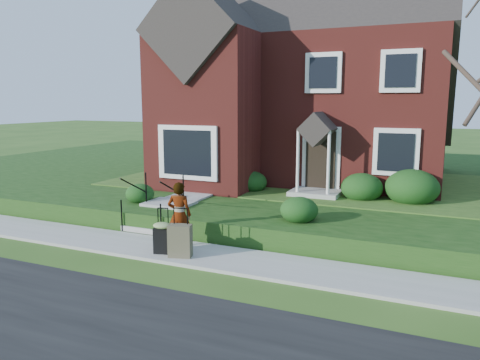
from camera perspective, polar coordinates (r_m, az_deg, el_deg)
The scene contains 10 objects.
ground at distance 11.33m, azimuth -4.01°, elevation -9.44°, with size 120.00×120.00×0.00m, color #2D5119.
sidewalk at distance 11.32m, azimuth -4.01°, elevation -9.25°, with size 60.00×1.60×0.08m, color #9E9B93.
terrace at distance 20.66m, azimuth 20.66°, elevation -0.45°, with size 44.00×20.00×0.60m, color #16390F.
walkway at distance 16.58m, azimuth -3.61°, elevation -1.04°, with size 1.20×6.00×0.06m, color #9E9B93.
main_house at distance 19.83m, azimuth 8.73°, elevation 14.06°, with size 10.40×10.20×9.40m.
front_steps at distance 13.95m, azimuth -9.60°, elevation -3.85°, with size 1.40×2.02×1.50m.
foundation_shrubs at distance 15.28m, azimuth 7.12°, elevation -0.28°, with size 9.63×4.90×1.14m.
woman at distance 11.73m, azimuth -7.41°, elevation -4.22°, with size 0.60×0.40×1.65m, color #999999.
suitcase_black at distance 11.41m, azimuth -9.42°, elevation -6.73°, with size 0.54×0.48×1.11m.
suitcase_olive at distance 11.11m, azimuth -7.31°, elevation -7.35°, with size 0.60×0.43×1.16m.
Camera 1 is at (5.04, -9.45, 3.70)m, focal length 35.00 mm.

